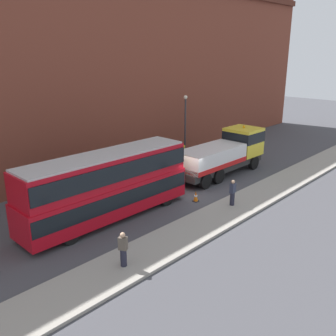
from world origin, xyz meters
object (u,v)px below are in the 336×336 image
street_lamp (185,121)px  pedestrian_onlooker (123,250)px  double_decker_bus (107,184)px  traffic_cone_near_bus (196,197)px  recovery_tow_truck (224,153)px  pedestrian_bystander (233,193)px

street_lamp → pedestrian_onlooker: bearing=-147.5°
double_decker_bus → traffic_cone_near_bus: double_decker_bus is taller
pedestrian_onlooker → traffic_cone_near_bus: bearing=-10.5°
pedestrian_onlooker → street_lamp: size_ratio=0.29×
recovery_tow_truck → street_lamp: bearing=74.8°
pedestrian_bystander → pedestrian_onlooker: bearing=88.0°
double_decker_bus → traffic_cone_near_bus: (5.67, -2.12, -1.89)m
pedestrian_bystander → traffic_cone_near_bus: 2.56m
double_decker_bus → pedestrian_bystander: (6.52, -4.45, -1.25)m
double_decker_bus → traffic_cone_near_bus: bearing=-19.9°
double_decker_bus → street_lamp: street_lamp is taller
traffic_cone_near_bus → street_lamp: (7.75, 7.70, 3.13)m
recovery_tow_truck → pedestrian_onlooker: 15.55m
traffic_cone_near_bus → double_decker_bus: bearing=159.5°
double_decker_bus → street_lamp: bearing=23.2°
recovery_tow_truck → street_lamp: street_lamp is taller
recovery_tow_truck → pedestrian_bystander: size_ratio=5.94×
recovery_tow_truck → pedestrian_onlooker: size_ratio=5.94×
pedestrian_bystander → double_decker_bus: bearing=51.2°
pedestrian_bystander → street_lamp: bearing=-39.0°
pedestrian_onlooker → pedestrian_bystander: size_ratio=1.00×
pedestrian_onlooker → street_lamp: bearing=4.5°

